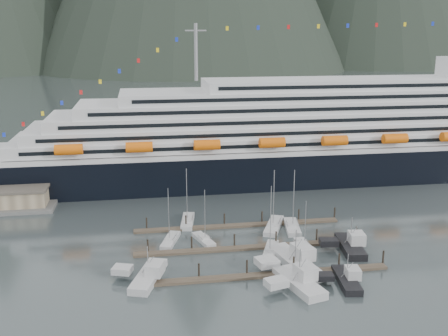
{
  "coord_description": "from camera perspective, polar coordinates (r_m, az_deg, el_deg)",
  "views": [
    {
      "loc": [
        -26.61,
        -96.54,
        44.04
      ],
      "look_at": [
        -7.29,
        22.0,
        12.65
      ],
      "focal_mm": 42.0,
      "sensor_mm": 36.0,
      "label": 1
    }
  ],
  "objects": [
    {
      "name": "trawler_a",
      "position": [
        98.63,
        -8.31,
        -11.45
      ],
      "size": [
        10.58,
        13.53,
        7.19
      ],
      "rotation": [
        0.0,
        0.0,
        1.25
      ],
      "color": "silver",
      "rests_on": "ground"
    },
    {
      "name": "sailboat_h",
      "position": [
        112.3,
        8.62,
        -8.4
      ],
      "size": [
        2.5,
        7.85,
        10.97
      ],
      "rotation": [
        0.0,
        0.0,
        1.54
      ],
      "color": "silver",
      "rests_on": "ground"
    },
    {
      "name": "sailboat_g",
      "position": [
        122.21,
        5.44,
        -6.33
      ],
      "size": [
        7.53,
        12.24,
        14.71
      ],
      "rotation": [
        0.0,
        0.0,
        1.16
      ],
      "color": "silver",
      "rests_on": "ground"
    },
    {
      "name": "sailboat_c",
      "position": [
        114.32,
        -2.24,
        -7.81
      ],
      "size": [
        4.53,
        8.52,
        12.27
      ],
      "rotation": [
        0.0,
        0.0,
        1.86
      ],
      "color": "silver",
      "rests_on": "ground"
    },
    {
      "name": "trawler_e",
      "position": [
        113.07,
        13.52,
        -8.17
      ],
      "size": [
        9.52,
        12.47,
        7.87
      ],
      "rotation": [
        0.0,
        0.0,
        1.44
      ],
      "color": "black",
      "rests_on": "ground"
    },
    {
      "name": "cruise_ship",
      "position": [
        164.86,
        11.04,
        3.18
      ],
      "size": [
        210.0,
        30.4,
        50.3
      ],
      "color": "black",
      "rests_on": "ground"
    },
    {
      "name": "sailboat_b",
      "position": [
        114.38,
        -5.85,
        -7.86
      ],
      "size": [
        5.06,
        9.48,
        12.84
      ],
      "rotation": [
        0.0,
        0.0,
        1.26
      ],
      "color": "silver",
      "rests_on": "ground"
    },
    {
      "name": "dock_mid",
      "position": [
        110.92,
        2.81,
        -8.6
      ],
      "size": [
        48.18,
        2.28,
        3.2
      ],
      "color": "#403229",
      "rests_on": "ground"
    },
    {
      "name": "sailboat_e",
      "position": [
        124.85,
        -3.98,
        -5.84
      ],
      "size": [
        4.34,
        10.73,
        14.15
      ],
      "rotation": [
        0.0,
        0.0,
        1.41
      ],
      "color": "silver",
      "rests_on": "ground"
    },
    {
      "name": "ground",
      "position": [
        109.4,
        5.7,
        -9.17
      ],
      "size": [
        1600.0,
        1600.0,
        0.0
      ],
      "primitive_type": "plane",
      "color": "#495556",
      "rests_on": "ground"
    },
    {
      "name": "sailboat_f",
      "position": [
        121.98,
        7.42,
        -6.42
      ],
      "size": [
        4.57,
        10.63,
        14.93
      ],
      "rotation": [
        0.0,
        0.0,
        1.41
      ],
      "color": "silver",
      "rests_on": "ground"
    },
    {
      "name": "trawler_d",
      "position": [
        98.93,
        13.14,
        -11.67
      ],
      "size": [
        7.98,
        10.74,
        6.18
      ],
      "rotation": [
        0.0,
        0.0,
        1.45
      ],
      "color": "black",
      "rests_on": "ground"
    },
    {
      "name": "dock_far",
      "position": [
        122.72,
        1.55,
        -6.24
      ],
      "size": [
        48.18,
        2.28,
        3.2
      ],
      "color": "#403229",
      "rests_on": "ground"
    },
    {
      "name": "sailboat_d",
      "position": [
        109.15,
        5.07,
        -8.97
      ],
      "size": [
        5.81,
        10.14,
        15.0
      ],
      "rotation": [
        0.0,
        0.0,
        1.2
      ],
      "color": "silver",
      "rests_on": "ground"
    },
    {
      "name": "trawler_b",
      "position": [
        95.96,
        8.1,
        -12.17
      ],
      "size": [
        10.28,
        12.95,
        8.05
      ],
      "rotation": [
        0.0,
        0.0,
        1.84
      ],
      "color": "silver",
      "rests_on": "ground"
    },
    {
      "name": "dock_near",
      "position": [
        99.41,
        4.4,
        -11.5
      ],
      "size": [
        48.18,
        2.28,
        3.2
      ],
      "color": "#403229",
      "rests_on": "ground"
    },
    {
      "name": "trawler_c",
      "position": [
        103.73,
        7.66,
        -10.01
      ],
      "size": [
        12.01,
        16.6,
        8.27
      ],
      "rotation": [
        0.0,
        0.0,
        1.79
      ],
      "color": "silver",
      "rests_on": "ground"
    }
  ]
}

